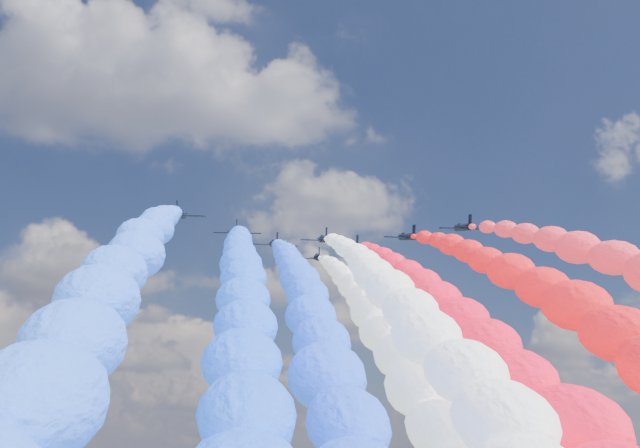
{
  "coord_description": "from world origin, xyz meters",
  "views": [
    {
      "loc": [
        -17.48,
        -134.1,
        66.2
      ],
      "look_at": [
        0.0,
        4.0,
        111.63
      ],
      "focal_mm": 41.64,
      "sensor_mm": 36.0,
      "label": 1
    }
  ],
  "objects": [
    {
      "name": "trail_6",
      "position": [
        17.53,
        -52.11,
        84.22
      ],
      "size": [
        7.14,
        109.04,
        55.04
      ],
      "primitive_type": null,
      "color": "red"
    },
    {
      "name": "jet_4",
      "position": [
        1.71,
        21.59,
        109.63
      ],
      "size": [
        9.85,
        13.08,
        6.04
      ],
      "primitive_type": null,
      "rotation": [
        0.28,
        0.0,
        -0.05
      ],
      "color": "black"
    },
    {
      "name": "trail_0",
      "position": [
        -26.73,
        -60.39,
        84.22
      ],
      "size": [
        7.14,
        109.04,
        55.04
      ],
      "primitive_type": null,
      "color": "blue"
    },
    {
      "name": "trail_7",
      "position": [
        26.77,
        -59.44,
        84.22
      ],
      "size": [
        7.14,
        109.04,
        55.04
      ],
      "primitive_type": null,
      "color": "red"
    },
    {
      "name": "trail_2",
      "position": [
        -8.41,
        -43.84,
        84.22
      ],
      "size": [
        7.14,
        109.04,
        55.04
      ],
      "primitive_type": null,
      "color": "blue"
    },
    {
      "name": "jet_7",
      "position": [
        26.77,
        -3.46,
        109.63
      ],
      "size": [
        9.44,
        12.79,
        6.04
      ],
      "primitive_type": null,
      "rotation": [
        0.28,
        0.0,
        -0.02
      ],
      "color": "black"
    },
    {
      "name": "jet_3",
      "position": [
        1.19,
        7.62,
        109.63
      ],
      "size": [
        9.24,
        12.64,
        6.04
      ],
      "primitive_type": null,
      "rotation": [
        0.28,
        0.0,
        -0.0
      ],
      "color": "black"
    },
    {
      "name": "trail_1",
      "position": [
        -16.1,
        -51.21,
        84.22
      ],
      "size": [
        7.14,
        109.04,
        55.04
      ],
      "primitive_type": null,
      "color": "blue"
    },
    {
      "name": "trail_4",
      "position": [
        1.71,
        -34.39,
        84.22
      ],
      "size": [
        7.14,
        109.04,
        55.04
      ],
      "primitive_type": null,
      "color": "silver"
    },
    {
      "name": "jet_6",
      "position": [
        17.53,
        3.87,
        109.63
      ],
      "size": [
        10.06,
        13.23,
        6.04
      ],
      "primitive_type": null,
      "rotation": [
        0.28,
        0.0,
        0.07
      ],
      "color": "black"
    },
    {
      "name": "jet_2",
      "position": [
        -8.41,
        12.14,
        109.63
      ],
      "size": [
        9.9,
        13.12,
        6.04
      ],
      "primitive_type": null,
      "rotation": [
        0.28,
        0.0,
        0.06
      ],
      "color": "black"
    },
    {
      "name": "trail_3",
      "position": [
        1.19,
        -48.36,
        84.22
      ],
      "size": [
        7.14,
        109.04,
        55.04
      ],
      "primitive_type": null,
      "color": "silver"
    },
    {
      "name": "jet_5",
      "position": [
        8.08,
        11.97,
        109.63
      ],
      "size": [
        9.28,
        12.67,
        6.04
      ],
      "primitive_type": null,
      "rotation": [
        0.28,
        0.0,
        0.0
      ],
      "color": "black"
    },
    {
      "name": "jet_0",
      "position": [
        -26.73,
        -4.41,
        109.63
      ],
      "size": [
        9.98,
        13.17,
        6.04
      ],
      "primitive_type": null,
      "rotation": [
        0.28,
        0.0,
        -0.06
      ],
      "color": "black"
    },
    {
      "name": "trail_5",
      "position": [
        8.08,
        -44.0,
        84.22
      ],
      "size": [
        7.14,
        109.04,
        55.04
      ],
      "primitive_type": null,
      "color": "red"
    },
    {
      "name": "jet_1",
      "position": [
        -16.1,
        4.77,
        109.63
      ],
      "size": [
        9.99,
        13.18,
        6.04
      ],
      "primitive_type": null,
      "rotation": [
        0.28,
        0.0,
        -0.06
      ],
      "color": "black"
    }
  ]
}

